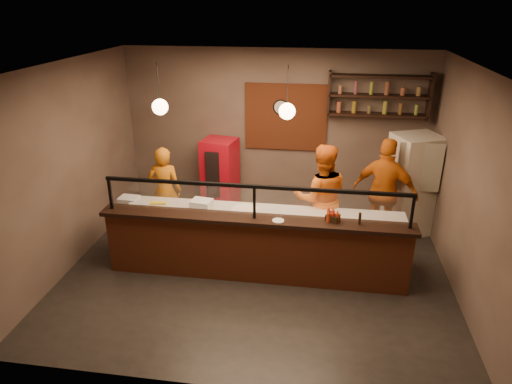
% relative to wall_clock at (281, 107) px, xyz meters
% --- Properties ---
extents(floor, '(6.00, 6.00, 0.00)m').
position_rel_wall_clock_xyz_m(floor, '(-0.10, -2.46, -2.10)').
color(floor, black).
rests_on(floor, ground).
extents(ceiling, '(6.00, 6.00, 0.00)m').
position_rel_wall_clock_xyz_m(ceiling, '(-0.10, -2.46, 1.10)').
color(ceiling, '#3B312E').
rests_on(ceiling, wall_back).
extents(wall_back, '(6.00, 0.00, 6.00)m').
position_rel_wall_clock_xyz_m(wall_back, '(-0.10, 0.04, -0.50)').
color(wall_back, '#6C5C4F').
rests_on(wall_back, floor).
extents(wall_left, '(0.00, 5.00, 5.00)m').
position_rel_wall_clock_xyz_m(wall_left, '(-3.10, -2.46, -0.50)').
color(wall_left, '#6C5C4F').
rests_on(wall_left, floor).
extents(wall_right, '(0.00, 5.00, 5.00)m').
position_rel_wall_clock_xyz_m(wall_right, '(2.90, -2.46, -0.50)').
color(wall_right, '#6C5C4F').
rests_on(wall_right, floor).
extents(wall_front, '(6.00, 0.00, 6.00)m').
position_rel_wall_clock_xyz_m(wall_front, '(-0.10, -4.96, -0.50)').
color(wall_front, '#6C5C4F').
rests_on(wall_front, floor).
extents(brick_patch, '(1.60, 0.04, 1.30)m').
position_rel_wall_clock_xyz_m(brick_patch, '(0.10, 0.01, -0.20)').
color(brick_patch, brown).
rests_on(brick_patch, wall_back).
extents(service_counter, '(4.60, 0.25, 1.00)m').
position_rel_wall_clock_xyz_m(service_counter, '(-0.10, -2.76, -1.60)').
color(service_counter, brown).
rests_on(service_counter, floor).
extents(counter_ledge, '(4.70, 0.37, 0.06)m').
position_rel_wall_clock_xyz_m(counter_ledge, '(-0.10, -2.76, -1.07)').
color(counter_ledge, black).
rests_on(counter_ledge, service_counter).
extents(worktop_cabinet, '(4.60, 0.75, 0.85)m').
position_rel_wall_clock_xyz_m(worktop_cabinet, '(-0.10, -2.26, -1.68)').
color(worktop_cabinet, gray).
rests_on(worktop_cabinet, floor).
extents(worktop, '(4.60, 0.75, 0.05)m').
position_rel_wall_clock_xyz_m(worktop, '(-0.10, -2.26, -1.23)').
color(worktop, beige).
rests_on(worktop, worktop_cabinet).
extents(sneeze_guard, '(4.50, 0.05, 0.52)m').
position_rel_wall_clock_xyz_m(sneeze_guard, '(-0.10, -2.76, -0.73)').
color(sneeze_guard, white).
rests_on(sneeze_guard, counter_ledge).
extents(wall_shelving, '(1.84, 0.28, 0.85)m').
position_rel_wall_clock_xyz_m(wall_shelving, '(1.80, -0.14, 0.30)').
color(wall_shelving, black).
rests_on(wall_shelving, wall_back).
extents(wall_clock, '(0.30, 0.04, 0.30)m').
position_rel_wall_clock_xyz_m(wall_clock, '(0.00, 0.00, 0.00)').
color(wall_clock, black).
rests_on(wall_clock, wall_back).
extents(pendant_left, '(0.24, 0.24, 0.77)m').
position_rel_wall_clock_xyz_m(pendant_left, '(-1.60, -2.26, 0.45)').
color(pendant_left, black).
rests_on(pendant_left, ceiling).
extents(pendant_right, '(0.24, 0.24, 0.77)m').
position_rel_wall_clock_xyz_m(pendant_right, '(0.30, -2.26, 0.45)').
color(pendant_right, black).
rests_on(pendant_right, ceiling).
extents(cook_left, '(0.62, 0.42, 1.65)m').
position_rel_wall_clock_xyz_m(cook_left, '(-1.94, -1.44, -1.27)').
color(cook_left, '#CA6F13').
rests_on(cook_left, floor).
extents(cook_mid, '(1.01, 0.84, 1.90)m').
position_rel_wall_clock_xyz_m(cook_mid, '(0.86, -1.66, -1.15)').
color(cook_mid, orange).
rests_on(cook_mid, floor).
extents(cook_right, '(1.21, 0.82, 1.91)m').
position_rel_wall_clock_xyz_m(cook_right, '(1.95, -1.23, -1.14)').
color(cook_right, orange).
rests_on(cook_right, floor).
extents(fridge, '(0.98, 0.95, 1.84)m').
position_rel_wall_clock_xyz_m(fridge, '(2.50, -0.72, -1.18)').
color(fridge, beige).
rests_on(fridge, floor).
extents(red_cooler, '(0.73, 0.69, 1.49)m').
position_rel_wall_clock_xyz_m(red_cooler, '(-1.17, -0.31, -1.36)').
color(red_cooler, '#B50C1C').
rests_on(red_cooler, floor).
extents(pizza_dough, '(0.55, 0.55, 0.01)m').
position_rel_wall_clock_xyz_m(pizza_dough, '(-0.35, -2.17, -1.19)').
color(pizza_dough, white).
rests_on(pizza_dough, worktop).
extents(prep_tub_a, '(0.33, 0.27, 0.15)m').
position_rel_wall_clock_xyz_m(prep_tub_a, '(-2.25, -2.30, -1.12)').
color(prep_tub_a, silver).
rests_on(prep_tub_a, worktop).
extents(prep_tub_b, '(0.36, 0.30, 0.16)m').
position_rel_wall_clock_xyz_m(prep_tub_b, '(-1.04, -2.26, -1.12)').
color(prep_tub_b, white).
rests_on(prep_tub_b, worktop).
extents(prep_tub_c, '(0.33, 0.30, 0.13)m').
position_rel_wall_clock_xyz_m(prep_tub_c, '(-2.02, -2.45, -1.13)').
color(prep_tub_c, silver).
rests_on(prep_tub_c, worktop).
extents(rolling_pin, '(0.34, 0.11, 0.06)m').
position_rel_wall_clock_xyz_m(rolling_pin, '(-1.84, -2.19, -1.17)').
color(rolling_pin, yellow).
rests_on(rolling_pin, worktop).
extents(condiment_caddy, '(0.23, 0.20, 0.10)m').
position_rel_wall_clock_xyz_m(condiment_caddy, '(1.04, -2.69, -0.99)').
color(condiment_caddy, black).
rests_on(condiment_caddy, counter_ledge).
extents(pepper_mill, '(0.05, 0.05, 0.18)m').
position_rel_wall_clock_xyz_m(pepper_mill, '(1.42, -2.75, -0.95)').
color(pepper_mill, black).
rests_on(pepper_mill, counter_ledge).
extents(small_plate, '(0.20, 0.20, 0.01)m').
position_rel_wall_clock_xyz_m(small_plate, '(0.26, -2.81, -1.03)').
color(small_plate, silver).
rests_on(small_plate, counter_ledge).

